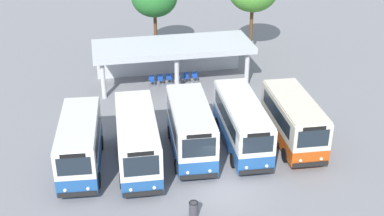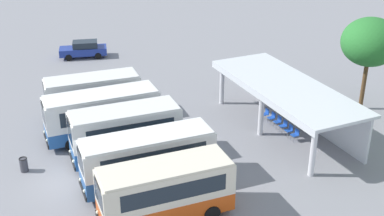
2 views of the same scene
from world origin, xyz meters
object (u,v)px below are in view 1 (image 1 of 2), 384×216
(waiting_chair_second_from_end, at_px, (160,79))
(waiting_chair_fifth_seat, at_px, (186,77))
(waiting_chair_far_end_seat, at_px, (195,76))
(litter_bin_apron, at_px, (194,209))
(waiting_chair_middle_seat, at_px, (169,78))
(city_bus_nearest_orange, at_px, (80,143))
(city_bus_fourth_amber, at_px, (242,122))
(waiting_chair_fourth_seat, at_px, (178,77))
(city_bus_middle_cream, at_px, (191,128))
(city_bus_second_in_row, at_px, (137,138))
(waiting_chair_end_by_column, at_px, (152,80))
(city_bus_fifth_blue, at_px, (293,119))

(waiting_chair_second_from_end, relative_size, waiting_chair_fifth_seat, 1.00)
(waiting_chair_far_end_seat, bearing_deg, litter_bin_apron, -101.85)
(waiting_chair_middle_seat, height_order, litter_bin_apron, litter_bin_apron)
(city_bus_nearest_orange, xyz_separation_m, city_bus_fourth_amber, (10.10, 0.60, 0.00))
(city_bus_fourth_amber, relative_size, waiting_chair_fourth_seat, 8.98)
(waiting_chair_middle_seat, relative_size, waiting_chair_fifth_seat, 1.00)
(city_bus_middle_cream, height_order, waiting_chair_fourth_seat, city_bus_middle_cream)
(waiting_chair_middle_seat, relative_size, litter_bin_apron, 0.96)
(waiting_chair_second_from_end, bearing_deg, city_bus_second_in_row, -104.56)
(waiting_chair_end_by_column, bearing_deg, waiting_chair_second_from_end, 6.06)
(city_bus_second_in_row, xyz_separation_m, litter_bin_apron, (2.31, -5.56, -1.34))
(city_bus_fifth_blue, bearing_deg, city_bus_nearest_orange, -178.57)
(city_bus_fifth_blue, height_order, litter_bin_apron, city_bus_fifth_blue)
(waiting_chair_middle_seat, bearing_deg, waiting_chair_fourth_seat, 0.64)
(waiting_chair_second_from_end, height_order, waiting_chair_middle_seat, same)
(city_bus_second_in_row, bearing_deg, city_bus_nearest_orange, 176.32)
(city_bus_nearest_orange, xyz_separation_m, waiting_chair_end_by_column, (5.66, 11.32, -1.24))
(city_bus_second_in_row, relative_size, city_bus_fourth_amber, 1.00)
(waiting_chair_end_by_column, relative_size, waiting_chair_second_from_end, 1.00)
(waiting_chair_end_by_column, distance_m, waiting_chair_middle_seat, 1.45)
(waiting_chair_end_by_column, bearing_deg, city_bus_fifth_blue, -54.61)
(waiting_chair_fourth_seat, bearing_deg, waiting_chair_fifth_seat, -3.07)
(city_bus_middle_cream, distance_m, waiting_chair_fourth_seat, 11.22)
(city_bus_second_in_row, height_order, waiting_chair_far_end_seat, city_bus_second_in_row)
(city_bus_fifth_blue, xyz_separation_m, litter_bin_apron, (-7.79, -6.11, -1.30))
(city_bus_middle_cream, height_order, waiting_chair_second_from_end, city_bus_middle_cream)
(city_bus_middle_cream, height_order, waiting_chair_middle_seat, city_bus_middle_cream)
(city_bus_nearest_orange, height_order, city_bus_second_in_row, city_bus_second_in_row)
(waiting_chair_second_from_end, relative_size, waiting_chair_far_end_seat, 1.00)
(city_bus_fifth_blue, distance_m, waiting_chair_middle_seat, 12.85)
(waiting_chair_fifth_seat, bearing_deg, waiting_chair_far_end_seat, -0.52)
(waiting_chair_end_by_column, xyz_separation_m, waiting_chair_fourth_seat, (2.17, 0.12, 0.00))
(waiting_chair_end_by_column, bearing_deg, waiting_chair_fifth_seat, 1.63)
(city_bus_fourth_amber, height_order, litter_bin_apron, city_bus_fourth_amber)
(city_bus_fifth_blue, relative_size, waiting_chair_middle_seat, 8.15)
(waiting_chair_fifth_seat, bearing_deg, waiting_chair_second_from_end, -179.85)
(city_bus_nearest_orange, distance_m, waiting_chair_fifth_seat, 14.31)
(city_bus_fifth_blue, bearing_deg, waiting_chair_fifth_seat, 113.93)
(city_bus_second_in_row, relative_size, litter_bin_apron, 8.61)
(city_bus_fifth_blue, relative_size, waiting_chair_far_end_seat, 8.15)
(waiting_chair_fourth_seat, bearing_deg, waiting_chair_end_by_column, -176.80)
(waiting_chair_fifth_seat, xyz_separation_m, litter_bin_apron, (-2.88, -17.18, -0.07))
(city_bus_second_in_row, distance_m, city_bus_fourth_amber, 6.78)
(city_bus_nearest_orange, bearing_deg, litter_bin_apron, -45.52)
(city_bus_second_in_row, height_order, litter_bin_apron, city_bus_second_in_row)
(waiting_chair_far_end_seat, bearing_deg, city_bus_fifth_blue, -69.26)
(city_bus_fifth_blue, relative_size, waiting_chair_end_by_column, 8.15)
(waiting_chair_middle_seat, distance_m, waiting_chair_fourth_seat, 0.72)
(waiting_chair_second_from_end, xyz_separation_m, waiting_chair_fourth_seat, (1.45, 0.04, 0.00))
(waiting_chair_end_by_column, relative_size, waiting_chair_fifth_seat, 1.00)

